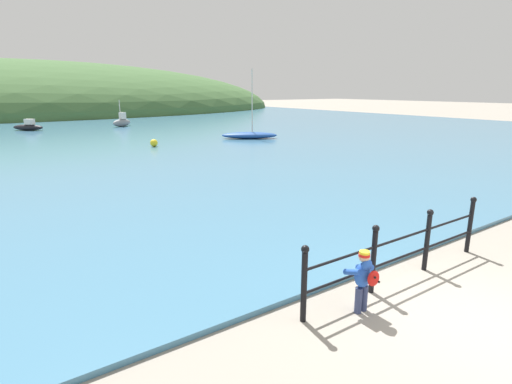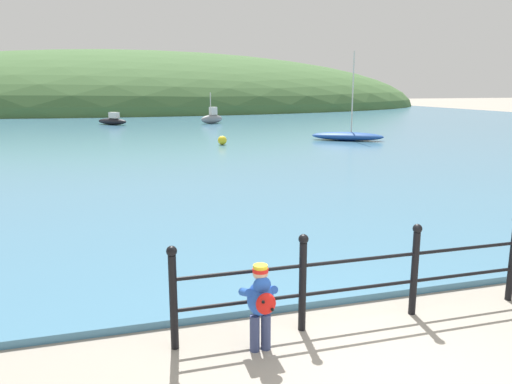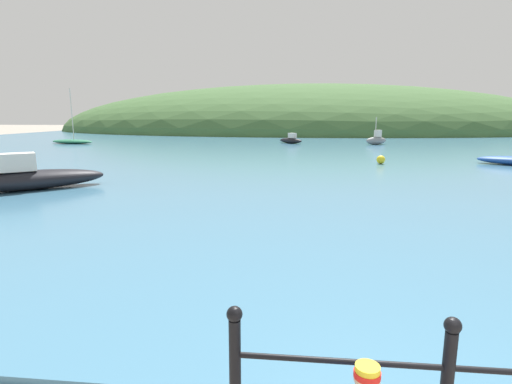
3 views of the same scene
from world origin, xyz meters
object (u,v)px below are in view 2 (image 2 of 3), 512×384
(boat_red_dinghy, at_px, (212,118))
(boat_nearest_quay, at_px, (113,121))
(boat_twin_mast, at_px, (347,136))
(child_in_coat, at_px, (261,300))
(mooring_buoy, at_px, (222,140))

(boat_red_dinghy, distance_m, boat_nearest_quay, 7.33)
(boat_twin_mast, bearing_deg, boat_nearest_quay, 128.42)
(boat_nearest_quay, bearing_deg, child_in_coat, -88.03)
(boat_twin_mast, bearing_deg, mooring_buoy, -179.24)
(boat_red_dinghy, bearing_deg, boat_nearest_quay, 174.04)
(child_in_coat, bearing_deg, boat_red_dinghy, 79.41)
(boat_nearest_quay, distance_m, mooring_buoy, 15.60)
(child_in_coat, distance_m, boat_red_dinghy, 33.38)
(child_in_coat, distance_m, boat_twin_mast, 21.59)
(boat_twin_mast, height_order, boat_nearest_quay, boat_twin_mast)
(boat_nearest_quay, bearing_deg, boat_red_dinghy, -5.96)
(boat_red_dinghy, bearing_deg, mooring_buoy, -99.52)
(child_in_coat, bearing_deg, boat_twin_mast, 60.85)
(mooring_buoy, bearing_deg, boat_red_dinghy, 80.48)
(boat_nearest_quay, height_order, mooring_buoy, boat_nearest_quay)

